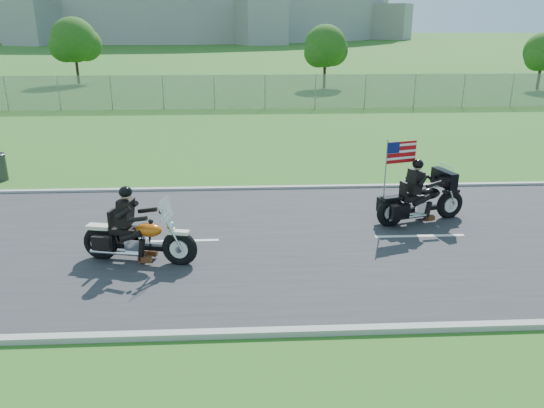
{
  "coord_description": "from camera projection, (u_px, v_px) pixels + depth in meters",
  "views": [
    {
      "loc": [
        -0.22,
        -11.77,
        5.04
      ],
      "look_at": [
        0.38,
        0.0,
        0.94
      ],
      "focal_mm": 35.0,
      "sensor_mm": 36.0,
      "label": 1
    }
  ],
  "objects": [
    {
      "name": "tree_fence_near",
      "position": [
        326.0,
        48.0,
        40.41
      ],
      "size": [
        3.52,
        3.28,
        4.75
      ],
      "color": "#382316",
      "rests_on": "ground"
    },
    {
      "name": "fence",
      "position": [
        163.0,
        93.0,
        31.05
      ],
      "size": [
        60.0,
        0.03,
        2.0
      ],
      "primitive_type": "cube",
      "color": "gray",
      "rests_on": "ground"
    },
    {
      "name": "motorcycle_follow",
      "position": [
        421.0,
        201.0,
        13.72
      ],
      "size": [
        2.53,
        1.19,
        2.16
      ],
      "rotation": [
        0.0,
        0.0,
        0.29
      ],
      "color": "black",
      "rests_on": "ground"
    },
    {
      "name": "road",
      "position": [
        256.0,
        240.0,
        12.76
      ],
      "size": [
        120.0,
        8.0,
        0.04
      ],
      "primitive_type": "cube",
      "color": "#28282B",
      "rests_on": "ground"
    },
    {
      "name": "curb_north",
      "position": [
        253.0,
        188.0,
        16.57
      ],
      "size": [
        120.0,
        0.18,
        0.12
      ],
      "primitive_type": "cube",
      "color": "#9E9B93",
      "rests_on": "ground"
    },
    {
      "name": "tree_fence_far",
      "position": [
        543.0,
        54.0,
        39.4
      ],
      "size": [
        3.08,
        2.87,
        4.2
      ],
      "color": "#382316",
      "rests_on": "ground"
    },
    {
      "name": "tree_fence_mid",
      "position": [
        75.0,
        42.0,
        43.1
      ],
      "size": [
        3.96,
        3.69,
        5.3
      ],
      "color": "#382316",
      "rests_on": "ground"
    },
    {
      "name": "motorcycle_lead",
      "position": [
        137.0,
        239.0,
        11.46
      ],
      "size": [
        2.58,
        0.99,
        1.75
      ],
      "rotation": [
        0.0,
        0.0,
        -0.21
      ],
      "color": "black",
      "rests_on": "ground"
    },
    {
      "name": "curb_south",
      "position": [
        262.0,
        333.0,
        8.93
      ],
      "size": [
        120.0,
        0.18,
        0.12
      ],
      "primitive_type": "cube",
      "color": "#9E9B93",
      "rests_on": "ground"
    },
    {
      "name": "ground",
      "position": [
        256.0,
        241.0,
        12.77
      ],
      "size": [
        420.0,
        420.0,
        0.0
      ],
      "primitive_type": "plane",
      "color": "#275A1C",
      "rests_on": "ground"
    }
  ]
}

